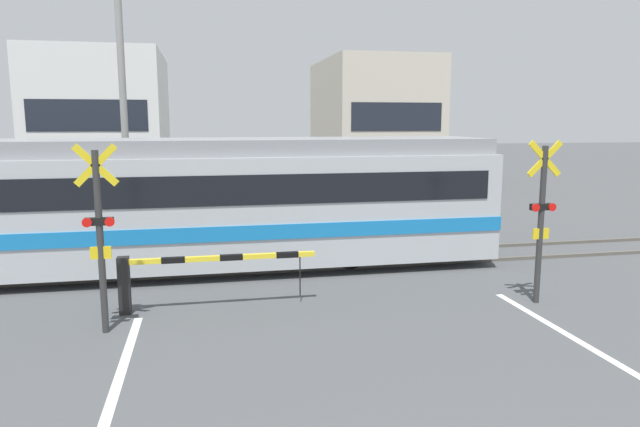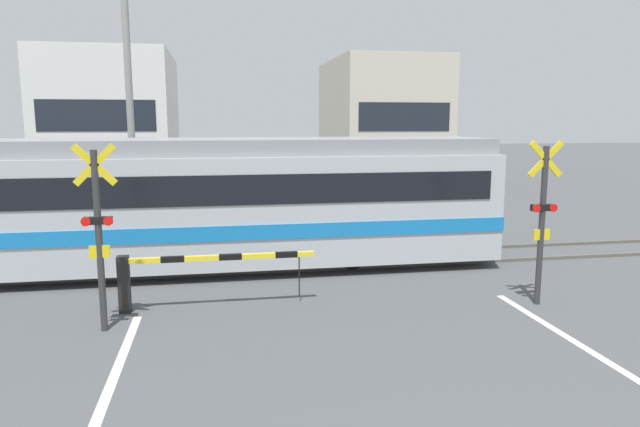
# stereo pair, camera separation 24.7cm
# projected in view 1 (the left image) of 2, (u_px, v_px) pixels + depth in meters

# --- Properties ---
(rail_track_near) EXTENTS (50.00, 0.10, 0.08)m
(rail_track_near) POSITION_uv_depth(u_px,v_px,m) (306.00, 269.00, 13.13)
(rail_track_near) COLOR #5B564C
(rail_track_near) RESTS_ON ground_plane
(rail_track_far) EXTENTS (50.00, 0.10, 0.08)m
(rail_track_far) POSITION_uv_depth(u_px,v_px,m) (296.00, 255.00, 14.52)
(rail_track_far) COLOR #5B564C
(rail_track_far) RESTS_ON ground_plane
(commuter_train) EXTENTS (17.97, 2.84, 3.02)m
(commuter_train) POSITION_uv_depth(u_px,v_px,m) (101.00, 203.00, 12.68)
(commuter_train) COLOR #B7BCC1
(commuter_train) RESTS_ON ground_plane
(crossing_barrier_near) EXTENTS (3.55, 0.20, 1.04)m
(crossing_barrier_near) POSITION_uv_depth(u_px,v_px,m) (176.00, 272.00, 10.29)
(crossing_barrier_near) COLOR black
(crossing_barrier_near) RESTS_ON ground_plane
(crossing_barrier_far) EXTENTS (3.55, 0.20, 1.04)m
(crossing_barrier_far) POSITION_uv_depth(u_px,v_px,m) (373.00, 210.00, 17.43)
(crossing_barrier_far) COLOR black
(crossing_barrier_far) RESTS_ON ground_plane
(crossing_signal_left) EXTENTS (0.68, 0.15, 3.07)m
(crossing_signal_left) POSITION_uv_depth(u_px,v_px,m) (100.00, 231.00, 9.06)
(crossing_signal_left) COLOR #333333
(crossing_signal_left) RESTS_ON ground_plane
(crossing_signal_right) EXTENTS (0.68, 0.15, 3.07)m
(crossing_signal_right) POSITION_uv_depth(u_px,v_px,m) (541.00, 215.00, 10.60)
(crossing_signal_right) COLOR #333333
(crossing_signal_right) RESTS_ON ground_plane
(pedestrian) EXTENTS (0.38, 0.22, 1.70)m
(pedestrian) POSITION_uv_depth(u_px,v_px,m) (288.00, 195.00, 19.02)
(pedestrian) COLOR brown
(pedestrian) RESTS_ON ground_plane
(building_left_of_street) EXTENTS (5.78, 7.96, 6.65)m
(building_left_of_street) POSITION_uv_depth(u_px,v_px,m) (104.00, 123.00, 27.74)
(building_left_of_street) COLOR white
(building_left_of_street) RESTS_ON ground_plane
(building_right_of_street) EXTENTS (5.25, 7.96, 6.58)m
(building_right_of_street) POSITION_uv_depth(u_px,v_px,m) (372.00, 124.00, 30.44)
(building_right_of_street) COLOR beige
(building_right_of_street) RESTS_ON ground_plane
(utility_pole_streetside) EXTENTS (0.22, 0.22, 8.96)m
(utility_pole_streetside) POSITION_uv_depth(u_px,v_px,m) (122.00, 87.00, 17.78)
(utility_pole_streetside) COLOR gray
(utility_pole_streetside) RESTS_ON ground_plane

